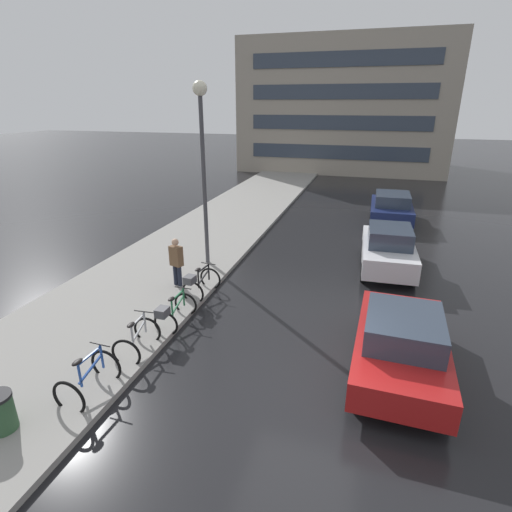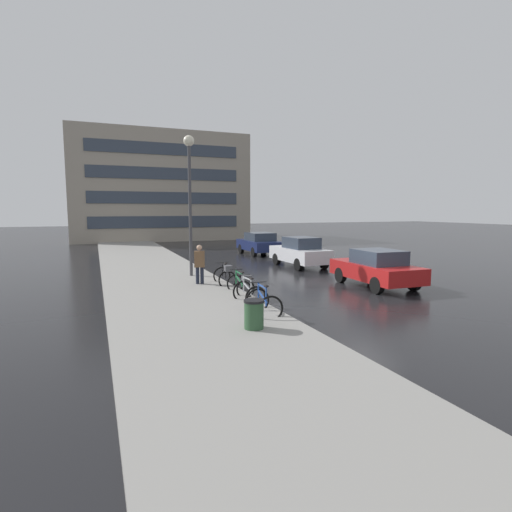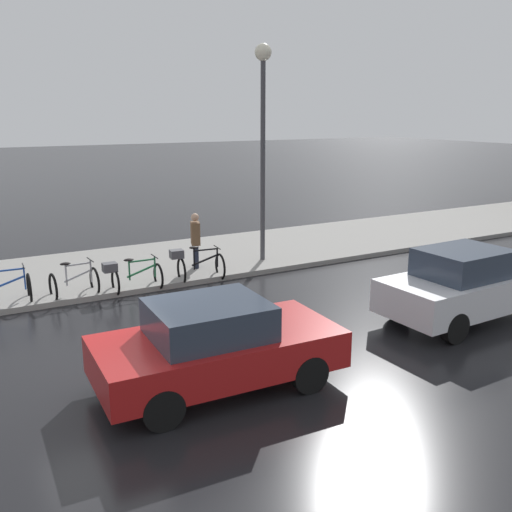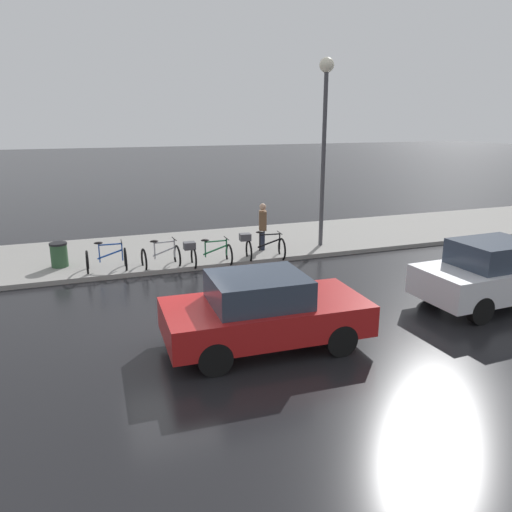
{
  "view_description": "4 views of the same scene",
  "coord_description": "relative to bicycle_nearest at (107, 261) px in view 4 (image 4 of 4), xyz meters",
  "views": [
    {
      "loc": [
        0.96,
        -6.58,
        5.62
      ],
      "look_at": [
        -2.29,
        4.4,
        1.23
      ],
      "focal_mm": 28.0,
      "sensor_mm": 36.0,
      "label": 1
    },
    {
      "loc": [
        -8.58,
        -11.54,
        3.11
      ],
      "look_at": [
        -2.4,
        3.73,
        1.18
      ],
      "focal_mm": 28.0,
      "sensor_mm": 36.0,
      "label": 2
    },
    {
      "loc": [
        9.79,
        -2.3,
        4.48
      ],
      "look_at": [
        -0.99,
        3.76,
        1.33
      ],
      "focal_mm": 40.0,
      "sensor_mm": 36.0,
      "label": 3
    },
    {
      "loc": [
        10.48,
        -1.94,
        4.45
      ],
      "look_at": [
        -0.95,
        2.27,
        1.06
      ],
      "focal_mm": 35.0,
      "sensor_mm": 36.0,
      "label": 4
    }
  ],
  "objects": [
    {
      "name": "ground_plane",
      "position": [
        4.16,
        1.2,
        -0.42
      ],
      "size": [
        140.0,
        140.0,
        0.0
      ],
      "primitive_type": "plane",
      "color": "black"
    },
    {
      "name": "bicycle_farthest",
      "position": [
        0.34,
        4.7,
        0.09
      ],
      "size": [
        0.84,
        1.46,
        1.01
      ],
      "color": "black",
      "rests_on": "ground"
    },
    {
      "name": "pedestrian",
      "position": [
        -0.6,
        5.11,
        0.54
      ],
      "size": [
        0.46,
        0.35,
        1.71
      ],
      "color": "#1E2333",
      "rests_on": "ground"
    },
    {
      "name": "sidewalk_kerb",
      "position": [
        -1.84,
        11.2,
        -0.35
      ],
      "size": [
        4.8,
        60.0,
        0.14
      ],
      "primitive_type": "cube",
      "color": "gray",
      "rests_on": "ground"
    },
    {
      "name": "bicycle_second",
      "position": [
        0.14,
        1.56,
        -0.02
      ],
      "size": [
        0.79,
        1.11,
        0.95
      ],
      "color": "black",
      "rests_on": "ground"
    },
    {
      "name": "bicycle_nearest",
      "position": [
        0.0,
        0.0,
        0.0
      ],
      "size": [
        0.81,
        1.17,
        1.0
      ],
      "color": "black",
      "rests_on": "ground"
    },
    {
      "name": "bicycle_third",
      "position": [
        0.38,
        2.9,
        0.06
      ],
      "size": [
        0.7,
        1.44,
        0.91
      ],
      "color": "black",
      "rests_on": "ground"
    },
    {
      "name": "trash_bin",
      "position": [
        -0.82,
        -1.3,
        0.02
      ],
      "size": [
        0.51,
        0.51,
        0.87
      ],
      "color": "#2D5133",
      "rests_on": "ground"
    },
    {
      "name": "car_white",
      "position": [
        5.84,
        8.68,
        0.39
      ],
      "size": [
        1.88,
        4.02,
        1.63
      ],
      "color": "silver",
      "rests_on": "ground"
    },
    {
      "name": "car_red",
      "position": [
        6.04,
        2.59,
        0.34
      ],
      "size": [
        2.03,
        4.08,
        1.51
      ],
      "color": "#AD1919",
      "rests_on": "ground"
    },
    {
      "name": "streetlamp",
      "position": [
        -0.47,
        7.23,
        4.03
      ],
      "size": [
        0.47,
        0.47,
        6.3
      ],
      "color": "#424247",
      "rests_on": "ground"
    }
  ]
}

